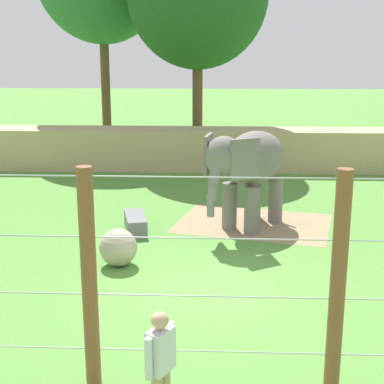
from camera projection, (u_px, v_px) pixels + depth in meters
ground_plane at (209, 291)px, 11.42m from camera, size 120.00×120.00×0.00m
dirt_patch at (253, 223)px, 15.86m from camera, size 4.75×3.87×0.01m
embankment_wall at (214, 149)px, 22.90m from camera, size 36.00×1.80×1.62m
elephant at (249, 164)px, 15.07m from camera, size 2.68×3.21×2.67m
enrichment_ball at (118, 247)px, 12.68m from camera, size 0.85×0.85×0.85m
cable_fence at (209, 283)px, 7.76m from camera, size 11.86×0.22×3.25m
zookeeper at (161, 367)px, 7.00m from camera, size 0.37×0.57×1.67m
feed_trough at (135, 223)px, 15.16m from camera, size 0.81×1.48×0.44m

